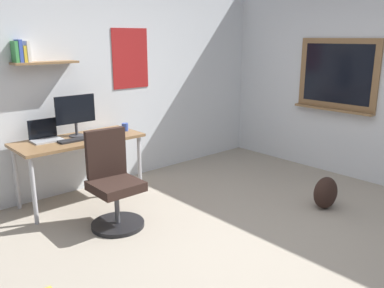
{
  "coord_description": "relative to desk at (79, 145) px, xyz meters",
  "views": [
    {
      "loc": [
        -2.55,
        -1.97,
        1.82
      ],
      "look_at": [
        -0.16,
        0.72,
        0.85
      ],
      "focal_mm": 37.49,
      "sensor_mm": 36.0,
      "label": 1
    }
  ],
  "objects": [
    {
      "name": "ground_plane",
      "position": [
        0.64,
        -2.06,
        -0.65
      ],
      "size": [
        5.2,
        5.2,
        0.0
      ],
      "primitive_type": "plane",
      "color": "#9E9384",
      "rests_on": "ground"
    },
    {
      "name": "wall_back",
      "position": [
        0.64,
        0.39,
        0.65
      ],
      "size": [
        5.0,
        0.3,
        2.6
      ],
      "color": "silver",
      "rests_on": "ground"
    },
    {
      "name": "desk",
      "position": [
        0.0,
        0.0,
        0.0
      ],
      "size": [
        1.37,
        0.61,
        0.73
      ],
      "color": "olive",
      "rests_on": "ground"
    },
    {
      "name": "office_chair",
      "position": [
        -0.04,
        -0.77,
        -0.25
      ],
      "size": [
        0.52,
        0.52,
        0.95
      ],
      "color": "black",
      "rests_on": "ground"
    },
    {
      "name": "laptop",
      "position": [
        -0.31,
        0.15,
        0.13
      ],
      "size": [
        0.31,
        0.21,
        0.23
      ],
      "color": "#ADAFB5",
      "rests_on": "desk"
    },
    {
      "name": "monitor_primary",
      "position": [
        0.03,
        0.1,
        0.35
      ],
      "size": [
        0.46,
        0.17,
        0.46
      ],
      "color": "#38383D",
      "rests_on": "desk"
    },
    {
      "name": "keyboard",
      "position": [
        -0.07,
        -0.08,
        0.09
      ],
      "size": [
        0.37,
        0.13,
        0.02
      ],
      "primitive_type": "cube",
      "color": "black",
      "rests_on": "desk"
    },
    {
      "name": "computer_mouse",
      "position": [
        0.21,
        -0.08,
        0.09
      ],
      "size": [
        0.1,
        0.06,
        0.03
      ],
      "primitive_type": "ellipsoid",
      "color": "#262628",
      "rests_on": "desk"
    },
    {
      "name": "coffee_mug",
      "position": [
        0.59,
        -0.03,
        0.12
      ],
      "size": [
        0.08,
        0.08,
        0.09
      ],
      "primitive_type": "cylinder",
      "color": "#334CA5",
      "rests_on": "desk"
    },
    {
      "name": "backpack",
      "position": [
        1.88,
        -1.96,
        -0.48
      ],
      "size": [
        0.32,
        0.22,
        0.35
      ],
      "primitive_type": "ellipsoid",
      "color": "black",
      "rests_on": "ground"
    }
  ]
}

